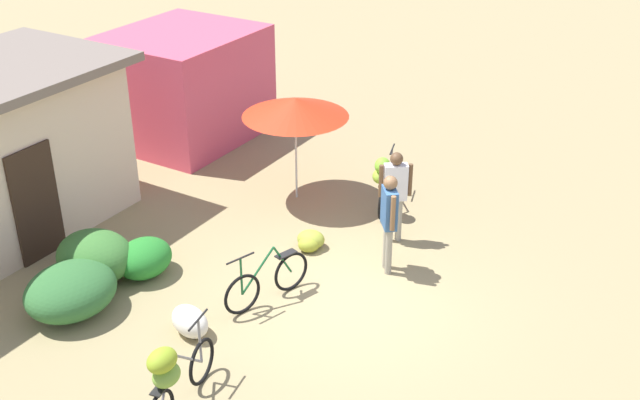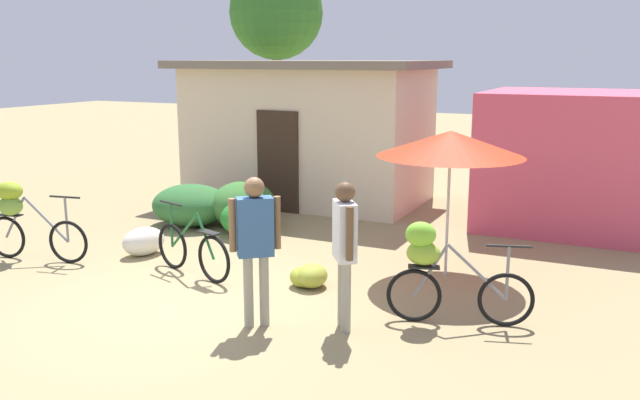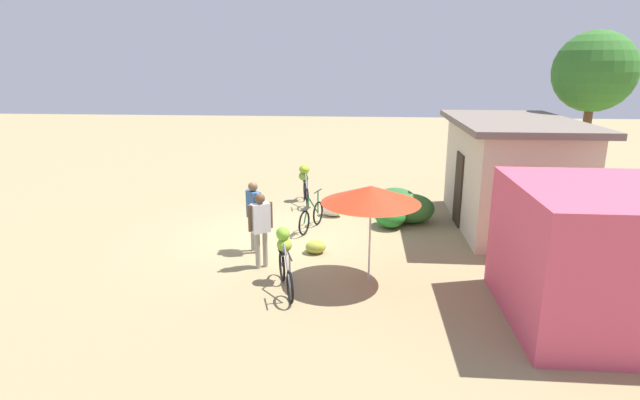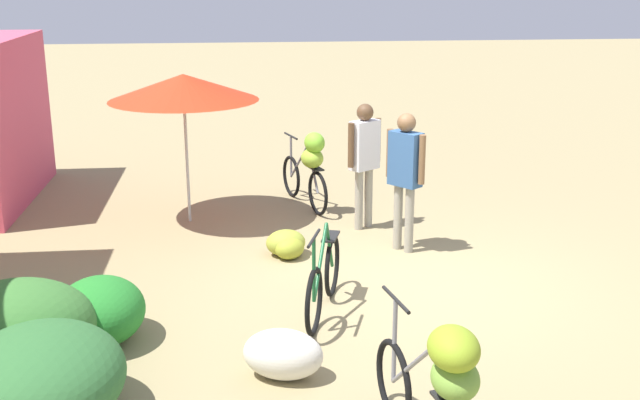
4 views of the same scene
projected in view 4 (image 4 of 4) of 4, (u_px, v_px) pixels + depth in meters
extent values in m
plane|color=#94845B|center=(405.00, 285.00, 8.77)|extent=(60.00, 60.00, 0.00)
ellipsoid|color=#2F6631|center=(40.00, 378.00, 6.03)|extent=(1.44, 1.30, 0.75)
ellipsoid|color=#397230|center=(19.00, 327.00, 6.82)|extent=(1.13, 1.32, 0.81)
ellipsoid|color=#257C29|center=(100.00, 311.00, 7.36)|extent=(0.98, 0.84, 0.62)
cylinder|color=beige|center=(187.00, 152.00, 10.70)|extent=(0.04, 0.04, 1.97)
cone|color=red|center=(183.00, 87.00, 10.45)|extent=(2.01, 2.01, 0.35)
torus|color=black|center=(393.00, 381.00, 6.08)|extent=(0.65, 0.17, 0.65)
cylinder|color=slate|center=(413.00, 365.00, 5.67)|extent=(0.72, 0.17, 0.67)
cylinder|color=black|center=(396.00, 299.00, 5.89)|extent=(0.50, 0.12, 0.03)
cylinder|color=slate|center=(395.00, 341.00, 5.99)|extent=(0.04, 0.04, 0.68)
ellipsoid|color=#739F3A|center=(455.00, 378.00, 5.11)|extent=(0.41, 0.34, 0.28)
ellipsoid|color=#8AA625|center=(454.00, 348.00, 5.03)|extent=(0.43, 0.35, 0.28)
torus|color=black|center=(314.00, 301.00, 7.52)|extent=(0.65, 0.25, 0.67)
torus|color=black|center=(332.00, 266.00, 8.42)|extent=(0.65, 0.25, 0.67)
cylinder|color=#19592D|center=(329.00, 245.00, 8.18)|extent=(0.36, 0.14, 0.60)
cylinder|color=#19592D|center=(320.00, 261.00, 7.73)|extent=(0.63, 0.23, 0.61)
cylinder|color=black|center=(314.00, 238.00, 7.34)|extent=(0.49, 0.18, 0.03)
cylinder|color=#19592D|center=(314.00, 270.00, 7.43)|extent=(0.04, 0.04, 0.64)
cube|color=black|center=(331.00, 236.00, 8.23)|extent=(0.39, 0.24, 0.02)
torus|color=black|center=(291.00, 176.00, 12.08)|extent=(0.62, 0.24, 0.64)
torus|color=black|center=(318.00, 193.00, 11.17)|extent=(0.62, 0.24, 0.64)
cylinder|color=slate|center=(313.00, 169.00, 11.24)|extent=(0.39, 0.15, 0.64)
cylinder|color=slate|center=(299.00, 161.00, 11.70)|extent=(0.68, 0.24, 0.65)
cylinder|color=black|center=(291.00, 136.00, 11.90)|extent=(0.49, 0.18, 0.03)
cylinder|color=slate|center=(291.00, 156.00, 11.99)|extent=(0.04, 0.04, 0.63)
cube|color=black|center=(315.00, 168.00, 11.16)|extent=(0.39, 0.24, 0.02)
ellipsoid|color=#8DB334|center=(312.00, 158.00, 11.09)|extent=(0.44, 0.37, 0.28)
ellipsoid|color=#7BC231|center=(315.00, 143.00, 11.00)|extent=(0.41, 0.36, 0.29)
ellipsoid|color=#959E2D|center=(290.00, 248.00, 9.53)|extent=(0.48, 0.50, 0.26)
ellipsoid|color=#96A135|center=(286.00, 243.00, 9.64)|extent=(0.49, 0.55, 0.32)
ellipsoid|color=silver|center=(283.00, 354.00, 6.73)|extent=(0.63, 0.80, 0.44)
cylinder|color=gray|center=(359.00, 200.00, 10.53)|extent=(0.11, 0.11, 0.82)
cylinder|color=gray|center=(368.00, 197.00, 10.65)|extent=(0.11, 0.11, 0.82)
cube|color=silver|center=(365.00, 145.00, 10.38)|extent=(0.40, 0.44, 0.65)
cylinder|color=brown|center=(351.00, 145.00, 10.21)|extent=(0.08, 0.08, 0.59)
cylinder|color=brown|center=(378.00, 140.00, 10.53)|extent=(0.08, 0.08, 0.59)
sphere|color=brown|center=(365.00, 112.00, 10.26)|extent=(0.22, 0.22, 0.22)
cylinder|color=gray|center=(409.00, 220.00, 9.67)|extent=(0.11, 0.11, 0.84)
cylinder|color=gray|center=(398.00, 217.00, 9.79)|extent=(0.11, 0.11, 0.84)
cube|color=#33598C|center=(405.00, 159.00, 9.52)|extent=(0.44, 0.41, 0.66)
cylinder|color=brown|center=(422.00, 160.00, 9.34)|extent=(0.08, 0.08, 0.60)
cylinder|color=brown|center=(390.00, 153.00, 9.68)|extent=(0.08, 0.08, 0.60)
sphere|color=brown|center=(407.00, 123.00, 9.39)|extent=(0.23, 0.23, 0.23)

